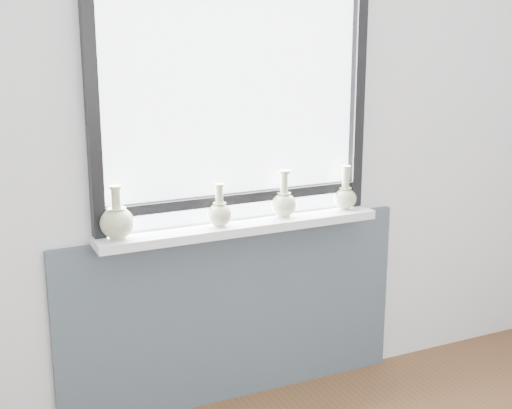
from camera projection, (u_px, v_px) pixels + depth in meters
name	position (u px, v px, depth m)	size (l,w,h in m)	color
back_wall	(231.00, 131.00, 3.18)	(3.60, 0.02, 2.60)	silver
apron_panel	(235.00, 314.00, 3.37)	(1.70, 0.03, 0.86)	#414E5D
windowsill	(241.00, 227.00, 3.19)	(1.32, 0.18, 0.04)	silver
window	(234.00, 100.00, 3.11)	(1.30, 0.06, 1.05)	black
vase_a	(117.00, 221.00, 2.94)	(0.14, 0.14, 0.22)	#B5BE92
vase_b	(220.00, 212.00, 3.12)	(0.11, 0.11, 0.19)	#B5BE92
vase_c	(284.00, 202.00, 3.27)	(0.12, 0.12, 0.22)	#B5BE92
vase_d	(345.00, 196.00, 3.40)	(0.11, 0.11, 0.21)	#B5BE92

